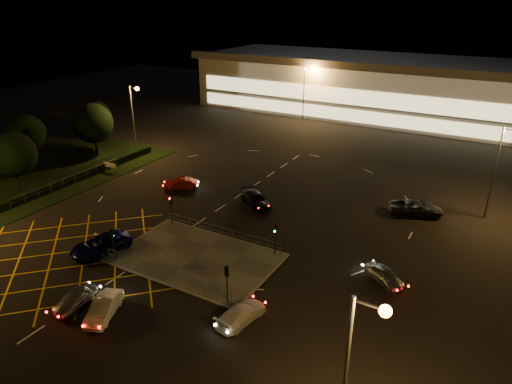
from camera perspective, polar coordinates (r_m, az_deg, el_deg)
The scene contains 25 objects.
ground at distance 44.67m, azimuth -8.03°, elevation -6.33°, with size 180.00×180.00×0.00m, color black.
pedestrian_island at distance 42.21m, azimuth -7.50°, elevation -8.11°, with size 14.00×9.00×0.12m, color #4C4944.
grass_verge at distance 67.40m, azimuth -24.15°, elevation 2.29°, with size 18.00×30.00×0.08m, color black.
hedge at distance 63.43m, azimuth -21.48°, elevation 1.92°, with size 2.00×26.00×1.00m, color black.
supermarket at distance 96.84m, azimuth 15.02°, elevation 12.73°, with size 72.00×26.50×10.50m.
streetlight_se at distance 22.77m, azimuth 12.47°, elevation -19.93°, with size 1.78×0.56×10.03m.
streetlight_nw at distance 69.77m, azimuth -14.97°, elevation 9.86°, with size 1.78×0.56×10.03m.
streetlight_ne at distance 52.59m, azimuth 28.36°, elevation 3.48°, with size 1.78×0.56×10.03m.
streetlight_far_left at distance 86.70m, azimuth 6.30°, elevation 13.03°, with size 1.78×0.56×10.03m.
signal_sw at distance 42.20m, azimuth -17.52°, elevation -5.49°, with size 0.28×0.30×3.15m.
signal_se at distance 35.26m, azimuth -3.67°, elevation -10.46°, with size 0.28×0.30×3.15m.
signal_nw at distance 47.25m, azimuth -10.60°, elevation -1.55°, with size 0.28×0.30×3.15m.
signal_ne at distance 41.17m, azimuth 2.43°, elevation -5.08°, with size 0.28×0.30×3.15m.
tree_b at distance 69.26m, azimuth -26.79°, elevation 6.38°, with size 5.40×5.40×7.35m.
tree_c at distance 70.68m, azimuth -19.70°, elevation 8.10°, with size 5.76×5.76×7.84m.
tree_d at distance 79.12m, azimuth -19.30°, elevation 8.98°, with size 4.68×4.68×6.37m.
tree_e at distance 61.29m, azimuth -28.09°, elevation 4.16°, with size 5.40×5.40×7.35m.
car_near_silver at distance 38.35m, azimuth -21.72°, elevation -12.34°, with size 1.51×3.76×1.28m, color silver.
car_queue_white at distance 36.60m, azimuth -18.50°, elevation -13.58°, with size 1.47×4.21×1.39m, color silver.
car_left_blue at distance 44.80m, azimuth -18.82°, elevation -6.24°, with size 2.57×5.58×1.55m, color #0A0B41.
car_far_dkgrey at distance 51.54m, azimuth -0.03°, elevation -0.95°, with size 2.04×5.01×1.46m, color black.
car_right_silver at distance 39.82m, azimuth 15.78°, elevation -9.99°, with size 1.54×3.83×1.31m, color #999CA0.
car_circ_red at distance 56.80m, azimuth -9.38°, elevation 1.05°, with size 1.43×4.10×1.35m, color #98180B.
car_east_grey at distance 52.30m, azimuth 19.38°, elevation -1.92°, with size 2.60×5.64×1.57m, color black.
car_approach_white at distance 34.40m, azimuth -1.89°, elevation -14.96°, with size 1.78×4.38×1.27m, color #BEBEBE.
Camera 1 is at (24.39, -30.27, 21.99)m, focal length 32.00 mm.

